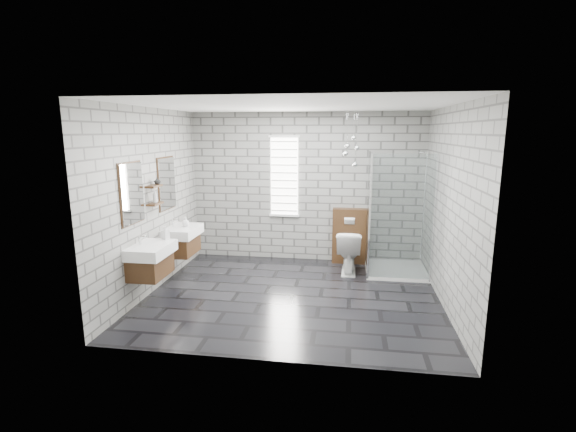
% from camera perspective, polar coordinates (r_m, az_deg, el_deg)
% --- Properties ---
extents(floor, '(4.20, 3.60, 0.02)m').
position_cam_1_polar(floor, '(6.23, 0.63, -10.86)').
color(floor, black).
rests_on(floor, ground).
extents(ceiling, '(4.20, 3.60, 0.02)m').
position_cam_1_polar(ceiling, '(5.77, 0.69, 14.98)').
color(ceiling, white).
rests_on(ceiling, wall_back).
extents(wall_back, '(4.20, 0.02, 2.70)m').
position_cam_1_polar(wall_back, '(7.62, 2.50, 3.89)').
color(wall_back, gray).
rests_on(wall_back, floor).
extents(wall_front, '(4.20, 0.02, 2.70)m').
position_cam_1_polar(wall_front, '(4.10, -2.77, -2.80)').
color(wall_front, gray).
rests_on(wall_front, floor).
extents(wall_left, '(0.02, 3.60, 2.70)m').
position_cam_1_polar(wall_left, '(6.47, -18.19, 1.95)').
color(wall_left, gray).
rests_on(wall_left, floor).
extents(wall_right, '(0.02, 3.60, 2.70)m').
position_cam_1_polar(wall_right, '(5.95, 21.24, 0.93)').
color(wall_right, gray).
rests_on(wall_right, floor).
extents(vanity_left, '(0.47, 0.70, 1.57)m').
position_cam_1_polar(vanity_left, '(6.01, -18.55, -4.60)').
color(vanity_left, '#432914').
rests_on(vanity_left, wall_left).
extents(vanity_right, '(0.47, 0.70, 1.57)m').
position_cam_1_polar(vanity_right, '(6.96, -14.55, -2.19)').
color(vanity_right, '#432914').
rests_on(vanity_right, wall_left).
extents(shelf_lower, '(0.14, 0.30, 0.03)m').
position_cam_1_polar(shelf_lower, '(6.40, -17.73, 1.60)').
color(shelf_lower, '#432914').
rests_on(shelf_lower, wall_left).
extents(shelf_upper, '(0.14, 0.30, 0.03)m').
position_cam_1_polar(shelf_upper, '(6.36, -17.88, 3.91)').
color(shelf_upper, '#432914').
rests_on(shelf_upper, wall_left).
extents(window, '(0.56, 0.05, 1.48)m').
position_cam_1_polar(window, '(7.62, -0.51, 5.42)').
color(window, white).
rests_on(window, wall_back).
extents(cistern_panel, '(0.60, 0.20, 1.00)m').
position_cam_1_polar(cistern_panel, '(7.64, 8.35, -2.71)').
color(cistern_panel, '#432914').
rests_on(cistern_panel, floor).
extents(flush_plate, '(0.18, 0.01, 0.12)m').
position_cam_1_polar(flush_plate, '(7.47, 8.41, -0.67)').
color(flush_plate, silver).
rests_on(flush_plate, cistern_panel).
extents(shower_enclosure, '(1.00, 1.00, 2.03)m').
position_cam_1_polar(shower_enclosure, '(7.17, 13.95, -3.84)').
color(shower_enclosure, white).
rests_on(shower_enclosure, floor).
extents(pendant_cluster, '(0.27, 0.22, 0.93)m').
position_cam_1_polar(pendant_cluster, '(7.09, 8.69, 8.99)').
color(pendant_cluster, silver).
rests_on(pendant_cluster, ceiling).
extents(toilet, '(0.42, 0.72, 0.73)m').
position_cam_1_polar(toilet, '(7.16, 8.30, -4.79)').
color(toilet, white).
rests_on(toilet, floor).
extents(soap_bottle_a, '(0.11, 0.12, 0.19)m').
position_cam_1_polar(soap_bottle_a, '(6.19, -16.42, -2.19)').
color(soap_bottle_a, '#B2B2B2').
rests_on(soap_bottle_a, vanity_left).
extents(soap_bottle_b, '(0.16, 0.16, 0.16)m').
position_cam_1_polar(soap_bottle_b, '(6.92, -13.85, -0.78)').
color(soap_bottle_b, '#B2B2B2').
rests_on(soap_bottle_b, vanity_right).
extents(soap_bottle_c, '(0.09, 0.09, 0.19)m').
position_cam_1_polar(soap_bottle_c, '(6.37, -17.74, 2.55)').
color(soap_bottle_c, '#B2B2B2').
rests_on(soap_bottle_c, shelf_lower).
extents(vase, '(0.12, 0.12, 0.10)m').
position_cam_1_polar(vase, '(6.44, -17.44, 4.60)').
color(vase, '#B2B2B2').
rests_on(vase, shelf_upper).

